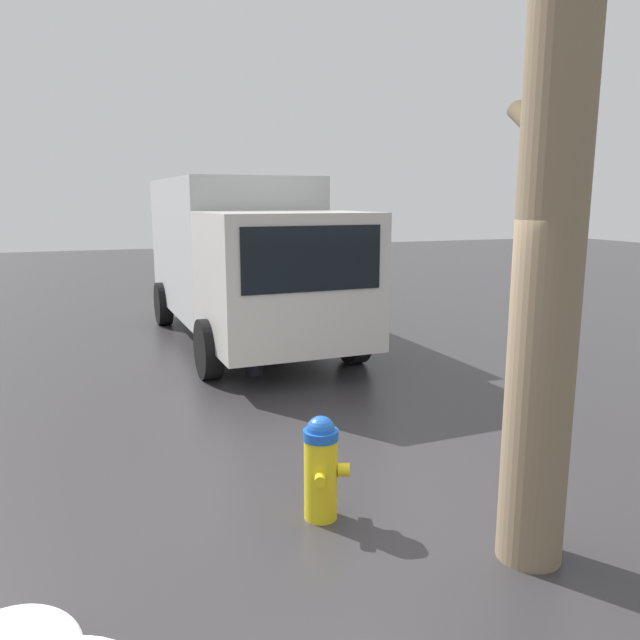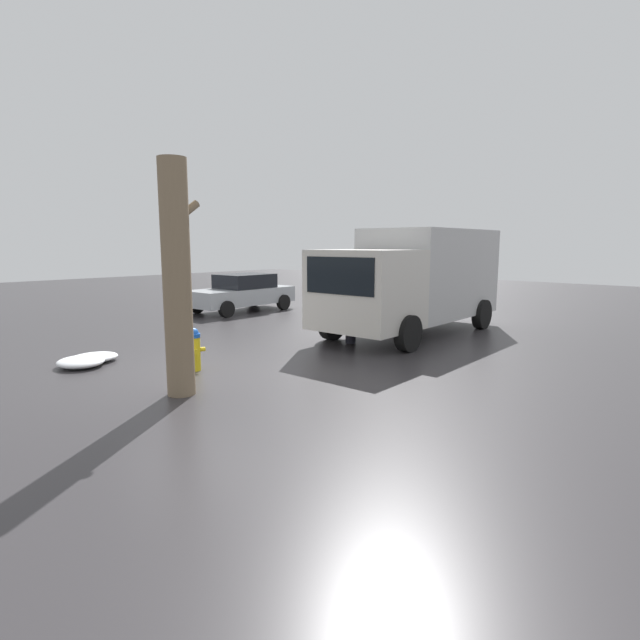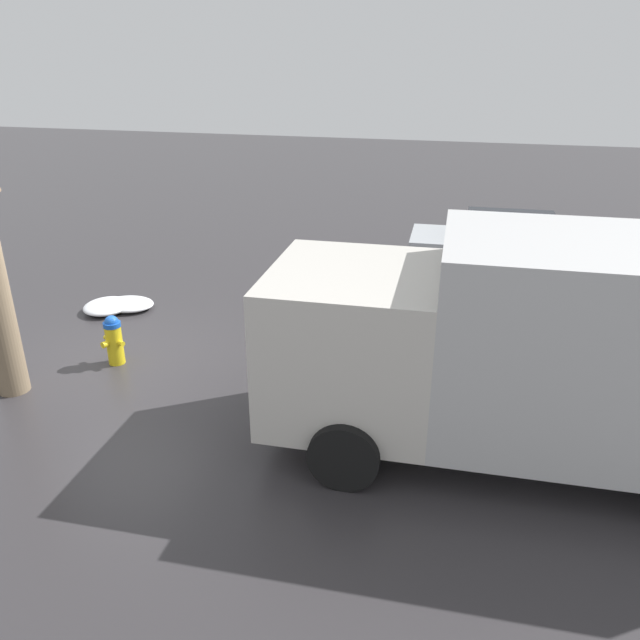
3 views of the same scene
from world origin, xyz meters
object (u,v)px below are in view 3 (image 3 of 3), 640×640
at_px(fire_hydrant, 114,339).
at_px(delivery_truck, 546,346).
at_px(pedestrian, 362,355).
at_px(parked_car, 502,244).

height_order(fire_hydrant, delivery_truck, delivery_truck).
bearing_deg(pedestrian, parked_car, -114.94).
bearing_deg(parked_car, pedestrian, 161.56).
relative_size(fire_hydrant, pedestrian, 0.49).
bearing_deg(parked_car, delivery_truck, -179.59).
height_order(delivery_truck, pedestrian, delivery_truck).
distance_m(pedestrian, parked_car, 7.38).
distance_m(fire_hydrant, parked_car, 9.20).
distance_m(fire_hydrant, pedestrian, 4.50).
relative_size(pedestrian, parked_car, 0.42).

